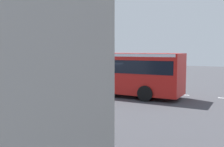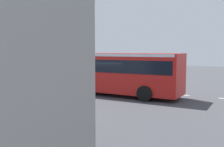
# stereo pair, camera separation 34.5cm
# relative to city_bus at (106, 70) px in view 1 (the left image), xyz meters

# --- Properties ---
(ground) EXTENTS (80.00, 80.00, 0.00)m
(ground) POSITION_rel_city_bus_xyz_m (-0.78, 0.18, -1.88)
(ground) COLOR #424247
(city_bus) EXTENTS (11.54, 2.85, 3.15)m
(city_bus) POSITION_rel_city_bus_xyz_m (0.00, 0.00, 0.00)
(city_bus) COLOR red
(city_bus) RESTS_ON ground
(lane_dash_left) EXTENTS (2.00, 0.20, 0.01)m
(lane_dash_left) POSITION_rel_city_bus_xyz_m (-4.78, -2.41, -1.88)
(lane_dash_left) COLOR silver
(lane_dash_left) RESTS_ON ground
(lane_dash_centre) EXTENTS (2.00, 0.20, 0.01)m
(lane_dash_centre) POSITION_rel_city_bus_xyz_m (-0.78, -2.41, -1.88)
(lane_dash_centre) COLOR silver
(lane_dash_centre) RESTS_ON ground
(lane_dash_right) EXTENTS (2.00, 0.20, 0.01)m
(lane_dash_right) POSITION_rel_city_bus_xyz_m (3.22, -2.41, -1.88)
(lane_dash_right) COLOR silver
(lane_dash_right) RESTS_ON ground
(lane_dash_rightmost) EXTENTS (2.00, 0.20, 0.01)m
(lane_dash_rightmost) POSITION_rel_city_bus_xyz_m (7.22, -2.41, -1.88)
(lane_dash_rightmost) COLOR silver
(lane_dash_rightmost) RESTS_ON ground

